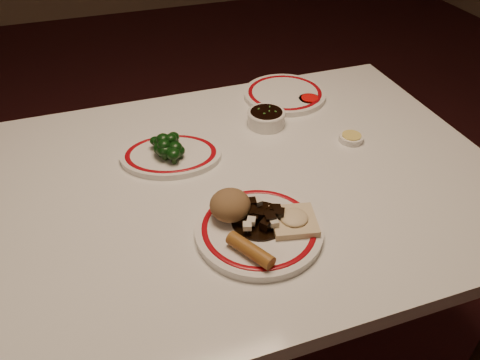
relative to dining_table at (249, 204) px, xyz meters
name	(u,v)px	position (x,y,z in m)	size (l,w,h in m)	color
ground	(247,349)	(0.00, 0.00, -0.66)	(7.00, 7.00, 0.00)	black
dining_table	(249,204)	(0.00, 0.00, 0.00)	(1.20, 0.90, 0.75)	white
main_plate	(259,230)	(-0.05, -0.19, 0.10)	(0.29, 0.29, 0.02)	white
rice_mound	(230,205)	(-0.09, -0.14, 0.14)	(0.09, 0.09, 0.06)	brown
spring_roll	(250,250)	(-0.09, -0.26, 0.12)	(0.03, 0.03, 0.10)	#996225
fried_wonton	(294,220)	(0.02, -0.20, 0.12)	(0.11, 0.11, 0.03)	beige
stirfry_heap	(261,216)	(-0.04, -0.17, 0.12)	(0.12, 0.12, 0.03)	black
broccoli_plate	(171,155)	(-0.16, 0.13, 0.10)	(0.29, 0.26, 0.02)	white
broccoli_pile	(168,147)	(-0.17, 0.12, 0.13)	(0.08, 0.11, 0.05)	#23471C
soy_bowl	(266,118)	(0.12, 0.20, 0.11)	(0.10, 0.10, 0.04)	white
sweet_sour_dish	(309,100)	(0.28, 0.27, 0.10)	(0.06, 0.06, 0.02)	white
mustard_dish	(351,138)	(0.30, 0.05, 0.10)	(0.06, 0.06, 0.02)	white
far_plate	(285,94)	(0.23, 0.33, 0.10)	(0.31, 0.31, 0.02)	white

